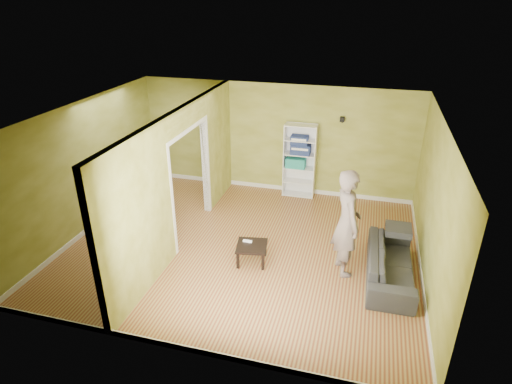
# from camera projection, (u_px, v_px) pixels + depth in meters

# --- Properties ---
(room_shell) EXTENTS (6.50, 6.50, 6.50)m
(room_shell) POSITION_uv_depth(u_px,v_px,m) (242.00, 185.00, 7.70)
(room_shell) COLOR #9E844A
(room_shell) RESTS_ON ground
(partition) EXTENTS (0.22, 5.50, 2.60)m
(partition) POSITION_uv_depth(u_px,v_px,m) (181.00, 178.00, 7.98)
(partition) COLOR #B4B95C
(partition) RESTS_ON ground
(wall_speaker) EXTENTS (0.10, 0.10, 0.10)m
(wall_speaker) POSITION_uv_depth(u_px,v_px,m) (342.00, 119.00, 9.43)
(wall_speaker) COLOR black
(wall_speaker) RESTS_ON room_shell
(sofa) EXTENTS (1.95, 0.86, 0.74)m
(sofa) POSITION_uv_depth(u_px,v_px,m) (391.00, 259.00, 7.22)
(sofa) COLOR black
(sofa) RESTS_ON ground
(person) EXTENTS (1.00, 0.90, 2.24)m
(person) POSITION_uv_depth(u_px,v_px,m) (348.00, 214.00, 7.09)
(person) COLOR slate
(person) RESTS_ON ground
(bookshelf) EXTENTS (0.74, 0.32, 1.75)m
(bookshelf) POSITION_uv_depth(u_px,v_px,m) (300.00, 160.00, 10.00)
(bookshelf) COLOR white
(bookshelf) RESTS_ON ground
(paper_box_teal) EXTENTS (0.45, 0.29, 0.23)m
(paper_box_teal) POSITION_uv_depth(u_px,v_px,m) (296.00, 162.00, 10.00)
(paper_box_teal) COLOR #158182
(paper_box_teal) RESTS_ON bookshelf
(paper_box_navy_b) EXTENTS (0.45, 0.29, 0.23)m
(paper_box_navy_b) POSITION_uv_depth(u_px,v_px,m) (301.00, 149.00, 9.83)
(paper_box_navy_b) COLOR navy
(paper_box_navy_b) RESTS_ON bookshelf
(paper_box_navy_c) EXTENTS (0.39, 0.26, 0.20)m
(paper_box_navy_c) POSITION_uv_depth(u_px,v_px,m) (300.00, 141.00, 9.76)
(paper_box_navy_c) COLOR navy
(paper_box_navy_c) RESTS_ON bookshelf
(coffee_table) EXTENTS (0.53, 0.53, 0.36)m
(coffee_table) POSITION_uv_depth(u_px,v_px,m) (252.00, 247.00, 7.67)
(coffee_table) COLOR black
(coffee_table) RESTS_ON ground
(game_controller) EXTENTS (0.17, 0.04, 0.03)m
(game_controller) POSITION_uv_depth(u_px,v_px,m) (248.00, 241.00, 7.73)
(game_controller) COLOR white
(game_controller) RESTS_ON coffee_table
(dining_table) EXTENTS (1.18, 0.79, 0.74)m
(dining_table) POSITION_uv_depth(u_px,v_px,m) (137.00, 189.00, 9.06)
(dining_table) COLOR tan
(dining_table) RESTS_ON ground
(chair_left) EXTENTS (0.57, 0.57, 1.01)m
(chair_left) POSITION_uv_depth(u_px,v_px,m) (107.00, 193.00, 9.24)
(chair_left) COLOR tan
(chair_left) RESTS_ON ground
(chair_near) EXTENTS (0.57, 0.57, 0.94)m
(chair_near) POSITION_uv_depth(u_px,v_px,m) (124.00, 210.00, 8.61)
(chair_near) COLOR tan
(chair_near) RESTS_ON ground
(chair_far) EXTENTS (0.53, 0.53, 0.95)m
(chair_far) POSITION_uv_depth(u_px,v_px,m) (155.00, 185.00, 9.70)
(chair_far) COLOR tan
(chair_far) RESTS_ON ground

